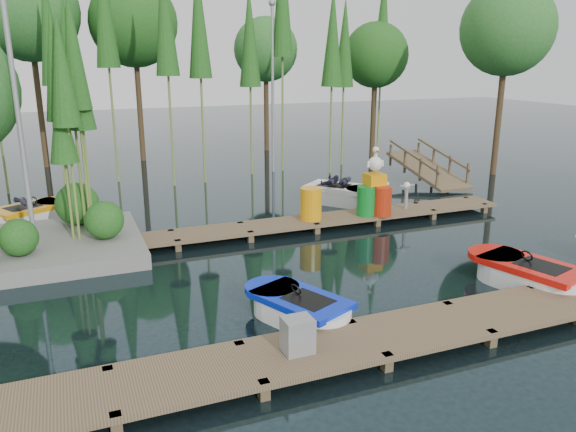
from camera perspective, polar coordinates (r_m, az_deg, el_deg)
name	(u,v)px	position (r m, az deg, el deg)	size (l,w,h in m)	color
ground_plane	(277,266)	(13.90, -1.15, -5.10)	(90.00, 90.00, 0.00)	#192A2F
near_dock	(368,340)	(10.10, 8.14, -12.37)	(18.00, 1.50, 0.50)	brown
far_dock	(278,225)	(16.37, -0.98, -0.96)	(15.00, 1.20, 0.50)	brown
tree_screen	(124,24)	(22.90, -16.31, 18.18)	(34.42, 18.53, 10.31)	#412F1C
lamp_island	(15,89)	(14.69, -26.02, 11.52)	(0.30, 0.30, 7.25)	gray
lamp_rear	(273,74)	(24.68, -1.58, 14.27)	(0.30, 0.30, 7.25)	gray
ramp	(427,169)	(23.48, 13.99, 4.68)	(1.50, 3.94, 1.49)	brown
boat_blue	(299,309)	(11.10, 1.12, -9.44)	(2.01, 2.69, 0.83)	white
boat_red	(528,276)	(13.70, 23.23, -5.59)	(1.97, 3.00, 0.93)	white
boat_yellow_far	(31,214)	(19.09, -24.61, 0.18)	(2.87, 2.36, 1.32)	white
boat_white_far	(341,194)	(19.81, 5.38, 2.21)	(2.87, 3.06, 1.37)	white
utility_cabinet	(298,335)	(9.39, 0.99, -11.99)	(0.49, 0.41, 0.59)	gray
yellow_barrel	(311,204)	(16.61, 2.35, 1.25)	(0.64, 0.64, 0.96)	orange
drum_cluster	(376,194)	(17.38, 8.89, 2.18)	(1.20, 1.10, 2.08)	#0D7823
seagull_post	(407,191)	(18.16, 11.96, 2.53)	(0.54, 0.29, 0.86)	gray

